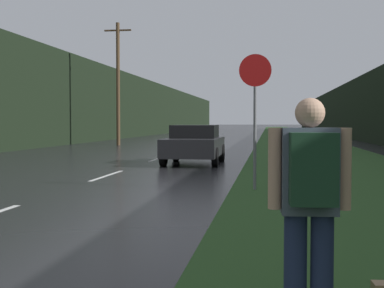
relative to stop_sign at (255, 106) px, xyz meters
name	(u,v)px	position (x,y,z in m)	size (l,w,h in m)	color
grass_verge	(299,143)	(2.46, 27.64, -1.88)	(6.00, 240.00, 0.02)	#26471E
lane_stripe_c	(107,176)	(-4.27, 2.67, -1.89)	(0.12, 3.00, 0.01)	silver
lane_stripe_d	(157,159)	(-4.27, 9.67, -1.89)	(0.12, 3.00, 0.01)	silver
treeline_far_side	(118,105)	(-14.00, 37.64, 1.21)	(2.00, 140.00, 6.21)	black
treeline_near_side	(361,110)	(8.46, 37.64, 0.71)	(2.00, 140.00, 5.20)	black
utility_pole_far	(118,82)	(-9.51, 22.04, 2.24)	(1.80, 0.24, 8.01)	#4C3823
stop_sign	(255,106)	(0.00, 0.00, 0.00)	(0.72, 0.07, 3.05)	slate
hitchhiker_with_backpack	(310,199)	(0.61, -8.14, -0.91)	(0.59, 0.43, 1.71)	#1E2847
car_passing_near	(194,144)	(-2.41, 7.39, -1.17)	(2.00, 4.10, 1.42)	black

